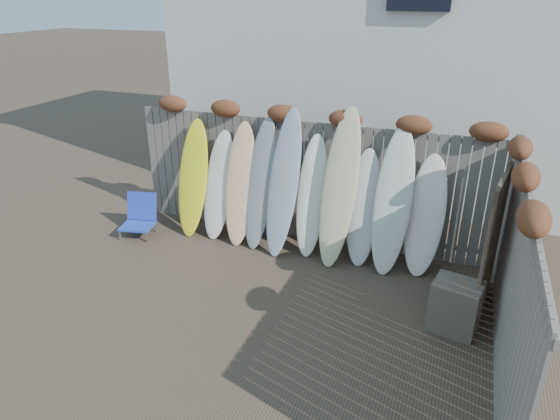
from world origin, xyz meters
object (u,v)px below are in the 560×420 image
(beach_chair, at_px, (140,216))
(surfboard_0, at_px, (193,178))
(wooden_crate, at_px, (455,306))
(lattice_panel, at_px, (492,244))

(beach_chair, xyz_separation_m, surfboard_0, (0.83, 0.46, 0.64))
(wooden_crate, bearing_deg, beach_chair, 170.87)
(beach_chair, distance_m, wooden_crate, 5.27)
(beach_chair, xyz_separation_m, lattice_panel, (5.52, -0.19, 0.60))
(lattice_panel, height_order, surfboard_0, surfboard_0)
(beach_chair, distance_m, surfboard_0, 1.14)
(beach_chair, xyz_separation_m, wooden_crate, (5.20, -0.84, 0.00))
(beach_chair, relative_size, surfboard_0, 0.35)
(beach_chair, relative_size, lattice_panel, 0.38)
(lattice_panel, bearing_deg, surfboard_0, -178.59)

